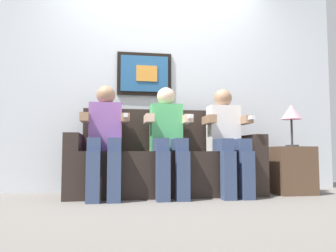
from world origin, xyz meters
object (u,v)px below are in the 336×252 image
object	(u,v)px
couch	(165,165)
person_on_left	(105,135)
side_table_right	(291,170)
table_lamp	(291,114)
person_in_middle	(168,136)
person_on_right	(227,136)

from	to	relation	value
couch	person_on_left	distance (m)	0.70
couch	side_table_right	world-z (taller)	couch
table_lamp	person_in_middle	bearing A→B (deg)	-175.83
side_table_right	table_lamp	size ratio (longest dim) A/B	1.09
person_in_middle	table_lamp	distance (m)	1.41
table_lamp	side_table_right	bearing A→B (deg)	-139.46
person_on_right	person_in_middle	bearing A→B (deg)	180.00
couch	person_in_middle	world-z (taller)	person_in_middle
couch	person_on_left	bearing A→B (deg)	-164.78
couch	person_on_right	world-z (taller)	person_on_right
person_on_left	person_on_right	distance (m)	1.23
person_on_left	person_on_right	bearing A→B (deg)	0.00
person_in_middle	table_lamp	xyz separation A→B (m)	(1.38, 0.10, 0.25)
couch	side_table_right	size ratio (longest dim) A/B	3.95
person_on_right	side_table_right	size ratio (longest dim) A/B	2.22
person_on_left	person_in_middle	distance (m)	0.62
couch	person_in_middle	bearing A→B (deg)	-89.83
person_in_middle	side_table_right	size ratio (longest dim) A/B	2.22
person_on_right	side_table_right	distance (m)	0.81
person_on_left	person_on_right	size ratio (longest dim) A/B	1.00
person_in_middle	person_on_right	world-z (taller)	same
couch	side_table_right	distance (m)	1.34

